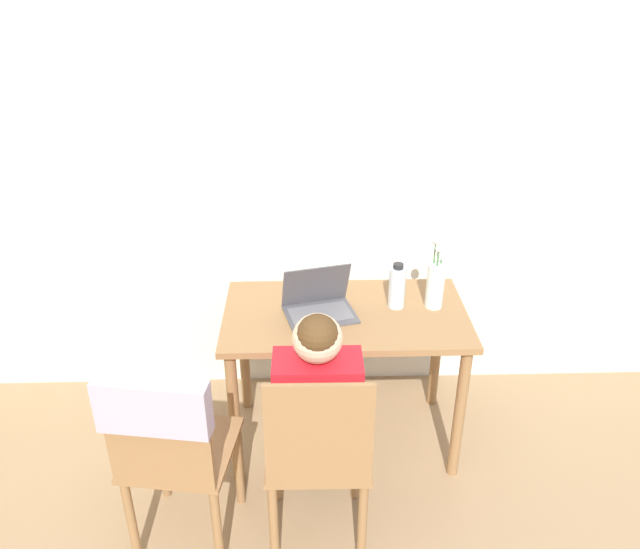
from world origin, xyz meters
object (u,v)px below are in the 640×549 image
object	(u,v)px
person_seated	(317,396)
flower_vase	(436,280)
chair_spare	(167,437)
laptop	(318,302)
water_bottle	(397,287)
chair_occupied	(318,456)

from	to	relation	value
person_seated	flower_vase	bearing A→B (deg)	-134.18
chair_spare	person_seated	xyz separation A→B (m)	(0.55, 0.16, 0.05)
flower_vase	laptop	bearing A→B (deg)	-175.86
chair_spare	water_bottle	size ratio (longest dim) A/B	4.24
person_seated	water_bottle	world-z (taller)	person_seated
chair_spare	laptop	distance (m)	0.89
flower_vase	water_bottle	xyz separation A→B (m)	(-0.17, 0.01, -0.03)
person_seated	flower_vase	size ratio (longest dim) A/B	3.01
flower_vase	water_bottle	world-z (taller)	flower_vase
chair_spare	flower_vase	world-z (taller)	flower_vase
chair_occupied	flower_vase	xyz separation A→B (m)	(0.55, 0.67, 0.39)
laptop	flower_vase	world-z (taller)	flower_vase
laptop	water_bottle	bearing A→B (deg)	-7.00
person_seated	water_bottle	size ratio (longest dim) A/B	4.91
chair_occupied	flower_vase	size ratio (longest dim) A/B	2.57
chair_spare	chair_occupied	bearing A→B (deg)	-167.11
water_bottle	chair_spare	bearing A→B (deg)	-142.30
chair_spare	flower_vase	xyz separation A→B (m)	(1.09, 0.71, 0.25)
person_seated	laptop	size ratio (longest dim) A/B	3.03
water_bottle	flower_vase	bearing A→B (deg)	-1.73
chair_spare	water_bottle	distance (m)	1.18
chair_occupied	person_seated	xyz separation A→B (m)	(0.00, 0.12, 0.19)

